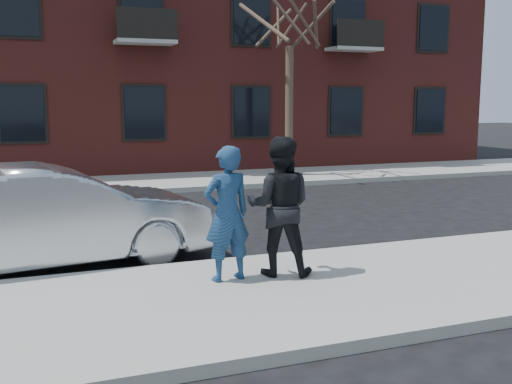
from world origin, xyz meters
name	(u,v)px	position (x,y,z in m)	size (l,w,h in m)	color
ground	(311,292)	(0.00, 0.00, 0.00)	(100.00, 100.00, 0.00)	black
near_sidewalk	(319,292)	(0.00, -0.25, 0.07)	(50.00, 3.50, 0.15)	#9A9891
near_curb	(269,259)	(0.00, 1.55, 0.07)	(50.00, 0.10, 0.15)	#999691
far_sidewalk	(153,183)	(0.00, 11.25, 0.07)	(50.00, 3.50, 0.15)	#9A9891
far_curb	(165,191)	(0.00, 9.45, 0.07)	(50.00, 0.10, 0.15)	#999691
apartment_building	(166,13)	(2.00, 18.00, 6.16)	(24.30, 10.30, 12.30)	maroon
street_tree	(290,8)	(4.50, 11.00, 5.52)	(3.60, 3.60, 6.80)	#392A22
silver_sedan	(54,217)	(-3.22, 2.54, 0.81)	(1.71, 4.90, 1.62)	#B7BABF
man_hoodie	(227,214)	(-1.05, 0.48, 1.08)	(0.74, 0.55, 1.86)	navy
man_peacoat	(279,206)	(-0.27, 0.50, 1.13)	(1.18, 1.08, 1.96)	black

